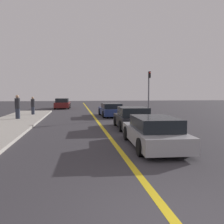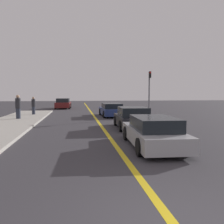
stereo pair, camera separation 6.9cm
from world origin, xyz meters
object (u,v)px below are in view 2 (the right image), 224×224
Objects in this scene: car_near_right_lane at (153,132)px; pedestrian_far_standing at (33,106)px; car_ahead_center at (132,118)px; car_far_distant at (111,110)px; pedestrian_mid_group at (18,107)px; car_parked_left_lot at (63,104)px; traffic_light at (149,89)px.

car_near_right_lane is 2.94× the size of pedestrian_far_standing.
car_ahead_center reaches higher than car_far_distant.
pedestrian_mid_group is (-7.57, -2.46, 0.48)m from car_far_distant.
pedestrian_mid_group is (-2.67, -13.94, 0.40)m from car_parked_left_lot.
car_parked_left_lot is 15.24m from traffic_light.
car_ahead_center is at bearing -34.02° from pedestrian_mid_group.
car_near_right_lane is 5.17m from car_ahead_center.
car_parked_left_lot is 1.09× the size of traffic_light.
car_near_right_lane is 2.60× the size of pedestrian_mid_group.
car_parked_left_lot is 2.37× the size of pedestrian_mid_group.
car_ahead_center is 2.25× the size of pedestrian_mid_group.
pedestrian_mid_group is 0.46× the size of traffic_light.
car_parked_left_lot is at bearing 112.01° from car_far_distant.
car_far_distant is at bearing 18.03° from pedestrian_mid_group.
traffic_light is (3.26, 11.51, 1.85)m from car_near_right_lane.
car_near_right_lane is at bearing -76.96° from car_parked_left_lot.
car_parked_left_lot reaches higher than car_near_right_lane.
car_ahead_center is 0.88× the size of car_far_distant.
pedestrian_far_standing is at bearing 118.39° from car_near_right_lane.
car_far_distant is 2.54× the size of pedestrian_mid_group.
pedestrian_far_standing is 10.59m from traffic_light.
car_far_distant is 1.17× the size of traffic_light.
traffic_light reaches higher than pedestrian_far_standing.
car_far_distant is (-0.20, 7.71, -0.04)m from car_ahead_center.
pedestrian_mid_group is (-7.77, 5.25, 0.44)m from car_ahead_center.
car_near_right_lane is at bearing -54.46° from pedestrian_mid_group.
car_ahead_center reaches higher than car_near_right_lane.
pedestrian_mid_group is at bearing 127.82° from car_near_right_lane.
pedestrian_far_standing is at bearing 169.12° from car_far_distant.
pedestrian_mid_group is at bearing -98.88° from car_parked_left_lot.
car_parked_left_lot is at bearing 78.22° from pedestrian_far_standing.
pedestrian_far_standing is (-7.04, 1.21, 0.38)m from car_far_distant.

